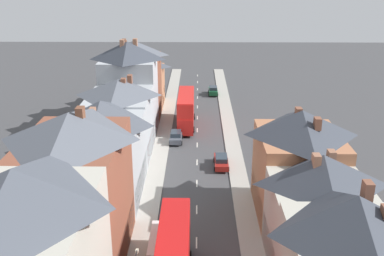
{
  "coord_description": "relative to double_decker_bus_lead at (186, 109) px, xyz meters",
  "views": [
    {
      "loc": [
        0.04,
        -17.74,
        24.77
      ],
      "look_at": [
        -0.78,
        44.93,
        1.5
      ],
      "focal_mm": 42.0,
      "sensor_mm": 36.0,
      "label": 1
    }
  ],
  "objects": [
    {
      "name": "delivery_van",
      "position": [
        -1.29,
        -34.48,
        -1.48
      ],
      "size": [
        2.2,
        5.2,
        2.41
      ],
      "color": "white",
      "rests_on": "ground"
    },
    {
      "name": "car_parked_left_a",
      "position": [
        4.91,
        -15.2,
        -2.0
      ],
      "size": [
        1.9,
        4.41,
        1.61
      ],
      "color": "maroon",
      "rests_on": "ground"
    },
    {
      "name": "car_near_silver",
      "position": [
        -1.29,
        -6.71,
        -1.98
      ],
      "size": [
        1.9,
        4.26,
        1.67
      ],
      "color": "#4C515B",
      "rests_on": "ground"
    },
    {
      "name": "centre_line_dashes",
      "position": [
        1.81,
        -13.84,
        -2.81
      ],
      "size": [
        0.14,
        97.8,
        0.01
      ],
      "color": "silver",
      "rests_on": "ground"
    },
    {
      "name": "pavement_right",
      "position": [
        6.91,
        -11.84,
        -2.75
      ],
      "size": [
        2.2,
        104.0,
        0.14
      ],
      "primitive_type": "cube",
      "color": "#A8A399",
      "rests_on": "ground"
    },
    {
      "name": "double_decker_bus_lead",
      "position": [
        0.0,
        0.0,
        0.0
      ],
      "size": [
        2.74,
        10.8,
        5.3
      ],
      "color": "red",
      "rests_on": "ground"
    },
    {
      "name": "pavement_left",
      "position": [
        -3.29,
        -11.84,
        -2.75
      ],
      "size": [
        2.2,
        104.0,
        0.14
      ],
      "primitive_type": "cube",
      "color": "#A8A399",
      "rests_on": "ground"
    },
    {
      "name": "car_near_blue",
      "position": [
        4.91,
        18.18,
        -1.96
      ],
      "size": [
        1.9,
        4.08,
        1.71
      ],
      "color": "#144728",
      "rests_on": "ground"
    },
    {
      "name": "terrace_row_left",
      "position": [
        -8.38,
        -24.61,
        3.38
      ],
      "size": [
        8.0,
        76.81,
        14.28
      ],
      "color": "#BCB7A8",
      "rests_on": "ground"
    }
  ]
}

